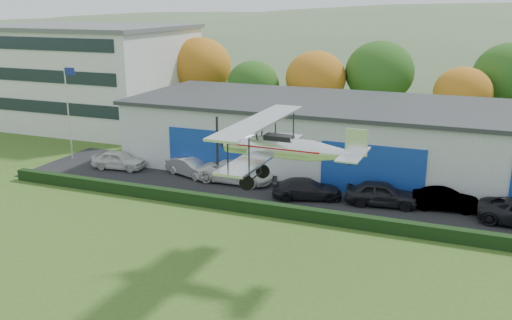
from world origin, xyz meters
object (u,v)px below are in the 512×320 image
(car_5, at_px, (446,200))
(car_2, at_px, (237,172))
(car_4, at_px, (382,193))
(office_block, at_px, (88,74))
(car_0, at_px, (119,160))
(car_1, at_px, (191,167))
(car_3, at_px, (307,189))
(hangar, at_px, (386,139))
(flagpole, at_px, (69,103))
(biplane, at_px, (281,146))

(car_5, bearing_deg, car_2, 82.25)
(car_2, height_order, car_4, car_4)
(office_block, xyz_separation_m, car_5, (37.89, -13.97, -4.49))
(car_0, xyz_separation_m, car_2, (9.99, 0.37, 0.05))
(car_2, bearing_deg, car_1, 88.38)
(car_0, relative_size, car_3, 0.91)
(hangar, distance_m, office_block, 33.84)
(car_2, height_order, car_5, car_2)
(flagpole, bearing_deg, car_5, -1.87)
(car_2, xyz_separation_m, biplane, (7.06, -10.88, 5.29))
(car_0, bearing_deg, hangar, -76.34)
(flagpole, height_order, car_1, flagpole)
(car_2, bearing_deg, car_4, -96.03)
(office_block, distance_m, flagpole, 15.33)
(car_3, xyz_separation_m, biplane, (1.29, -9.36, 5.38))
(flagpole, height_order, biplane, flagpole)
(office_block, height_order, car_5, office_block)
(biplane, bearing_deg, car_0, 149.74)
(office_block, distance_m, car_2, 27.36)
(car_0, relative_size, car_2, 0.76)
(flagpole, xyz_separation_m, car_2, (15.21, -0.61, -3.97))
(biplane, bearing_deg, car_1, 136.23)
(flagpole, height_order, car_5, flagpole)
(hangar, xyz_separation_m, car_3, (-3.90, -8.11, -1.93))
(car_1, bearing_deg, car_4, -74.28)
(car_4, bearing_deg, flagpole, 79.62)
(car_0, height_order, car_4, car_4)
(car_4, bearing_deg, car_1, 79.04)
(office_block, bearing_deg, car_2, -30.27)
(car_1, xyz_separation_m, car_4, (14.46, -1.04, 0.09))
(hangar, bearing_deg, car_5, -54.90)
(hangar, height_order, car_1, hangar)
(car_4, relative_size, car_5, 1.13)
(car_5, xyz_separation_m, biplane, (-7.50, -10.52, 5.38))
(car_0, xyz_separation_m, biplane, (17.05, -10.51, 5.34))
(hangar, xyz_separation_m, office_block, (-33.00, 7.02, 2.56))
(hangar, xyz_separation_m, biplane, (-2.61, -17.47, 3.45))
(car_4, height_order, car_5, car_4)
(flagpole, relative_size, car_0, 1.90)
(hangar, relative_size, office_block, 1.97)
(car_0, bearing_deg, flagpole, 73.50)
(hangar, distance_m, car_3, 9.21)
(hangar, distance_m, flagpole, 25.68)
(biplane, bearing_deg, flagpole, 154.09)
(flagpole, xyz_separation_m, biplane, (22.27, -11.49, 1.32))
(car_3, bearing_deg, car_5, -100.63)
(flagpole, height_order, car_2, flagpole)
(car_0, relative_size, car_5, 1.03)
(car_3, bearing_deg, biplane, 169.69)
(car_2, distance_m, car_5, 14.57)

